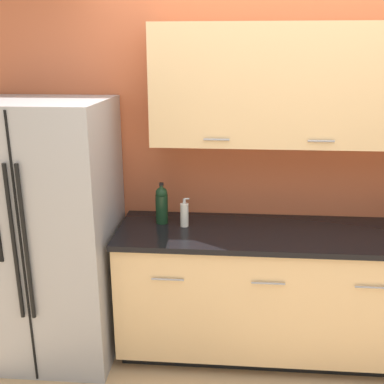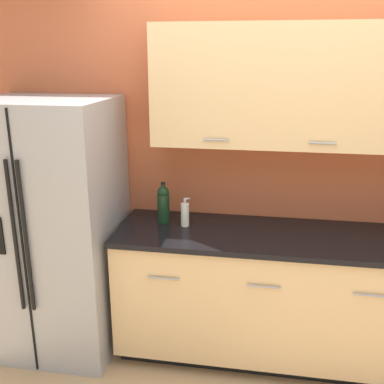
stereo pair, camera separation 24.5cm
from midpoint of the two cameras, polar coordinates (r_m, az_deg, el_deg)
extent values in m
cube|color=#BC5B38|center=(3.16, 13.12, 3.80)|extent=(10.00, 0.05, 2.60)
cube|color=#E0B77F|center=(2.93, 18.82, 12.49)|extent=(2.11, 0.32, 0.74)
cylinder|color=#99999E|center=(2.77, 5.64, 6.57)|extent=(0.16, 0.01, 0.01)
cylinder|color=#99999E|center=(2.80, 18.72, 5.86)|extent=(0.16, 0.01, 0.01)
cube|color=black|center=(3.42, 16.16, -18.58)|extent=(2.48, 0.54, 0.09)
cube|color=#E0B77F|center=(3.16, 16.90, -12.54)|extent=(2.52, 0.62, 0.78)
cube|color=black|center=(2.97, 17.60, -5.78)|extent=(2.55, 0.64, 0.03)
cylinder|color=#99999E|center=(2.78, -1.10, -10.97)|extent=(0.20, 0.01, 0.01)
cylinder|color=#99999E|center=(2.75, 11.67, -11.75)|extent=(0.20, 0.01, 0.01)
cylinder|color=#99999E|center=(2.84, 24.22, -11.96)|extent=(0.20, 0.01, 0.01)
cube|color=#9E9EA0|center=(3.18, -15.26, -4.44)|extent=(0.88, 0.75, 1.74)
cube|color=black|center=(2.87, -18.38, -7.12)|extent=(0.01, 0.01, 1.70)
cylinder|color=black|center=(2.84, -19.30, -5.55)|extent=(0.02, 0.02, 0.96)
cylinder|color=black|center=(2.81, -18.04, -5.69)|extent=(0.02, 0.02, 0.96)
cylinder|color=black|center=(3.04, -1.34, -2.09)|extent=(0.08, 0.08, 0.20)
sphere|color=black|center=(3.01, -1.36, -0.05)|extent=(0.08, 0.08, 0.08)
cylinder|color=black|center=(3.00, -1.36, 0.29)|extent=(0.03, 0.03, 0.07)
cylinder|color=black|center=(2.99, -1.37, 1.06)|extent=(0.03, 0.03, 0.02)
cylinder|color=silver|center=(2.98, 1.46, -2.94)|extent=(0.05, 0.05, 0.16)
cylinder|color=#B2B2B5|center=(2.94, 1.48, -1.19)|extent=(0.02, 0.02, 0.04)
cylinder|color=#B2B2B5|center=(2.94, 1.80, -0.88)|extent=(0.03, 0.01, 0.01)
camera|label=1|loc=(0.12, -87.56, 0.75)|focal=42.00mm
camera|label=2|loc=(0.12, 92.44, -0.75)|focal=42.00mm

